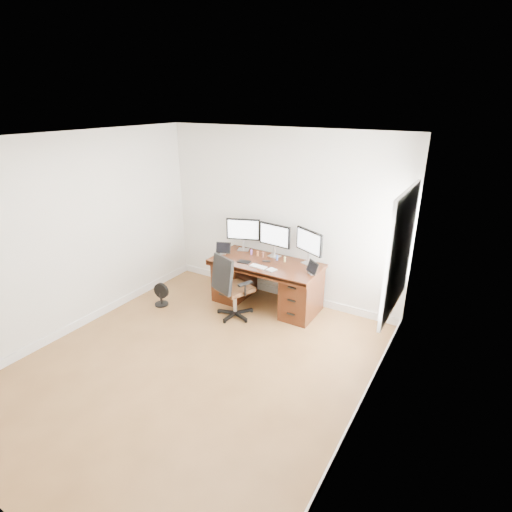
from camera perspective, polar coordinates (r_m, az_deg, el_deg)
The scene contains 20 objects.
ground at distance 5.17m, azimuth -8.83°, elevation -15.22°, with size 4.50×4.50×0.00m, color brown.
back_wall at distance 6.27m, azimuth 3.52°, elevation 5.57°, with size 4.00×0.10×2.70m, color white.
right_wall at distance 3.74m, azimuth 15.73°, elevation -6.79°, with size 0.10×4.50×2.70m.
desk at distance 6.26m, azimuth 1.55°, elevation -3.71°, with size 1.70×0.80×0.75m.
office_chair at distance 5.97m, azimuth -3.41°, elevation -5.84°, with size 0.69×0.69×1.01m.
floor_fan at distance 6.53m, azimuth -13.45°, elevation -5.42°, with size 0.26×0.22×0.37m.
monitor_left at distance 6.48m, azimuth -1.84°, elevation 3.68°, with size 0.53×0.23×0.53m.
monitor_center at distance 6.20m, azimuth 2.69°, elevation 2.83°, with size 0.55×0.16×0.53m.
monitor_right at distance 5.97m, azimuth 7.60°, elevation 1.89°, with size 0.51×0.27×0.53m.
tablet_left at distance 6.41m, azimuth -4.74°, elevation 1.04°, with size 0.25×0.15×0.19m.
tablet_right at distance 5.71m, azimuth 8.02°, elevation -1.74°, with size 0.23×0.20×0.19m.
keyboard at distance 5.91m, azimuth 0.33°, elevation -1.51°, with size 0.25×0.11×0.01m, color white.
trackpad at distance 5.81m, azimuth 2.24°, elevation -1.98°, with size 0.13×0.13×0.01m, color silver.
drawing_tablet at distance 6.09m, azimuth -1.71°, elevation -0.82°, with size 0.20×0.12×0.01m, color black.
phone at distance 6.11m, azimuth 1.50°, elevation -0.74°, with size 0.12×0.06×0.01m, color black.
figurine_purple at distance 6.37m, azimuth -0.67°, elevation 0.61°, with size 0.04×0.04×0.09m.
figurine_orange at distance 6.31m, azimuth 0.24°, elevation 0.42°, with size 0.04×0.04×0.09m.
figurine_brown at distance 6.26m, azimuth 1.01°, elevation 0.25°, with size 0.04×0.04×0.09m.
figurine_blue at distance 6.15m, azimuth 3.03°, elevation -0.18°, with size 0.04×0.04×0.09m.
figurine_yellow at distance 6.10m, azimuth 4.13°, elevation -0.42°, with size 0.04×0.04×0.09m.
Camera 1 is at (2.75, -3.12, 3.08)m, focal length 28.00 mm.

